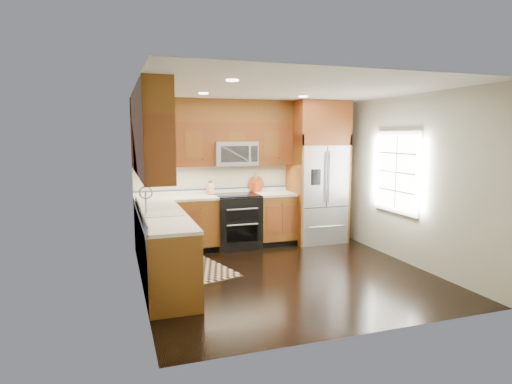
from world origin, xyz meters
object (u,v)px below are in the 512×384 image
object	(u,v)px
refrigerator	(318,172)
rug	(195,268)
utensil_crock	(256,185)
range	(237,221)
knife_block	(210,189)

from	to	relation	value
refrigerator	rug	bearing A→B (deg)	-158.40
refrigerator	utensil_crock	bearing A→B (deg)	164.44
rug	utensil_crock	size ratio (longest dim) A/B	3.71
range	knife_block	world-z (taller)	knife_block
rug	knife_block	size ratio (longest dim) A/B	5.42
rug	knife_block	world-z (taller)	knife_block
knife_block	utensil_crock	world-z (taller)	utensil_crock
range	refrigerator	size ratio (longest dim) A/B	0.36
refrigerator	knife_block	bearing A→B (deg)	173.82
range	utensil_crock	xyz separation A→B (m)	(0.44, 0.27, 0.60)
range	refrigerator	bearing A→B (deg)	-1.40
knife_block	utensil_crock	bearing A→B (deg)	6.08
refrigerator	knife_block	size ratio (longest dim) A/B	10.31
refrigerator	rug	world-z (taller)	refrigerator
knife_block	refrigerator	bearing A→B (deg)	-6.18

